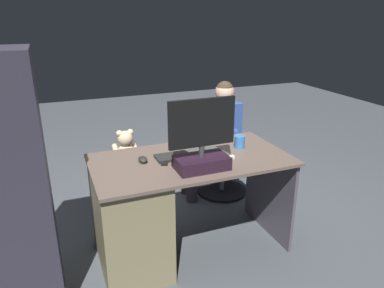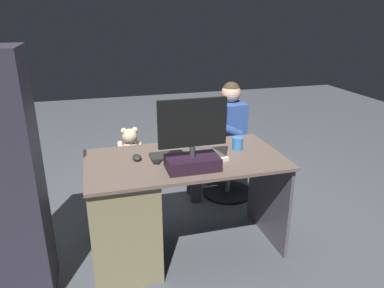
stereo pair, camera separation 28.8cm
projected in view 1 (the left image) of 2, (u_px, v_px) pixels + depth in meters
ground_plane at (176, 223)px, 3.08m from camera, size 10.00×10.00×0.00m
desk at (143, 212)px, 2.51m from camera, size 1.37×0.73×0.73m
monitor at (202, 147)px, 2.31m from camera, size 0.44×0.20×0.46m
keyboard at (185, 155)px, 2.55m from camera, size 0.42×0.14×0.02m
computer_mouse at (143, 159)px, 2.45m from camera, size 0.06×0.10×0.04m
cup at (240, 142)px, 2.70m from camera, size 0.08×0.08×0.09m
tv_remote at (165, 160)px, 2.46m from camera, size 0.10×0.15×0.02m
notebook_binder at (209, 154)px, 2.56m from camera, size 0.28×0.34×0.02m
office_chair_teddy at (128, 182)px, 3.27m from camera, size 0.50×0.50×0.43m
teddy_bear at (126, 148)px, 3.16m from camera, size 0.22×0.22×0.31m
visitor_chair at (222, 168)px, 3.53m from camera, size 0.48×0.48×0.43m
person at (216, 131)px, 3.38m from camera, size 0.51×0.50×1.11m
equipment_rack at (7, 193)px, 1.98m from camera, size 0.44×0.36×1.53m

